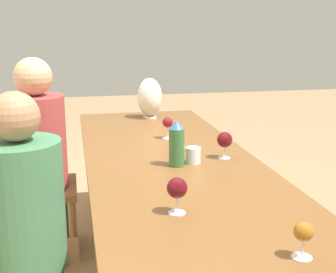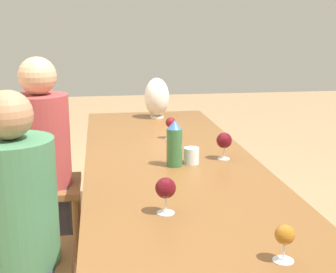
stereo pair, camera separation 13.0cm
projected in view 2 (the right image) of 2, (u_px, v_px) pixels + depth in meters
name	position (u px, v px, depth m)	size (l,w,h in m)	color
dining_table	(170.00, 170.00, 2.50)	(2.66, 0.89, 0.73)	brown
water_bottle	(175.00, 144.00, 2.32)	(0.08, 0.08, 0.23)	#336638
water_tumbler	(191.00, 156.00, 2.38)	(0.08, 0.08, 0.08)	silver
vase	(157.00, 97.00, 3.50)	(0.18, 0.18, 0.30)	silver
wine_glass_0	(224.00, 141.00, 2.45)	(0.08, 0.08, 0.14)	silver
wine_glass_1	(171.00, 123.00, 2.88)	(0.07, 0.07, 0.13)	silver
wine_glass_2	(285.00, 236.00, 1.39)	(0.06, 0.06, 0.12)	silver
wine_glass_3	(166.00, 189.00, 1.74)	(0.08, 0.08, 0.14)	silver
chair_near	(3.00, 256.00, 1.97)	(0.44, 0.44, 0.88)	brown
chair_far	(33.00, 180.00, 2.91)	(0.44, 0.44, 0.88)	brown
person_near	(20.00, 221.00, 1.94)	(0.35, 0.35, 1.18)	#2D2D38
person_far	(44.00, 151.00, 2.88)	(0.35, 0.35, 1.24)	#2D2D38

